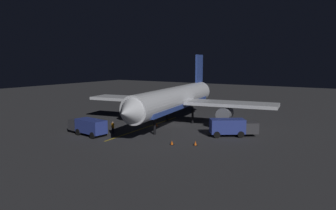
{
  "coord_description": "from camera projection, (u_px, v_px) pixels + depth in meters",
  "views": [
    {
      "loc": [
        -26.84,
        44.16,
        10.39
      ],
      "look_at": [
        0.0,
        2.0,
        3.5
      ],
      "focal_mm": 34.56,
      "sensor_mm": 36.0,
      "label": 1
    }
  ],
  "objects": [
    {
      "name": "ground_plane",
      "position": [
        175.0,
        125.0,
        52.62
      ],
      "size": [
        180.0,
        180.0,
        0.2
      ],
      "primitive_type": "cube",
      "color": "#323235"
    },
    {
      "name": "apron_guide_stripe",
      "position": [
        146.0,
        127.0,
        50.73
      ],
      "size": [
        1.68,
        20.38,
        0.01
      ],
      "primitive_type": "cube",
      "rotation": [
        0.0,
        0.0,
        0.07
      ],
      "color": "gold",
      "rests_on": "ground_plane"
    },
    {
      "name": "airliner",
      "position": [
        176.0,
        99.0,
        52.57
      ],
      "size": [
        32.13,
        34.18,
        11.51
      ],
      "color": "white",
      "rests_on": "ground_plane"
    },
    {
      "name": "baggage_truck",
      "position": [
        88.0,
        127.0,
        45.28
      ],
      "size": [
        6.66,
        2.92,
        2.28
      ],
      "color": "navy",
      "rests_on": "ground_plane"
    },
    {
      "name": "catering_truck",
      "position": [
        232.0,
        127.0,
        44.59
      ],
      "size": [
        6.48,
        5.41,
        2.4
      ],
      "color": "navy",
      "rests_on": "ground_plane"
    },
    {
      "name": "ground_crew_worker",
      "position": [
        113.0,
        128.0,
        46.2
      ],
      "size": [
        0.4,
        0.4,
        1.74
      ],
      "color": "black",
      "rests_on": "ground_plane"
    },
    {
      "name": "traffic_cone_near_left",
      "position": [
        172.0,
        143.0,
        40.15
      ],
      "size": [
        0.5,
        0.5,
        0.55
      ],
      "color": "#EA590F",
      "rests_on": "ground_plane"
    },
    {
      "name": "traffic_cone_near_right",
      "position": [
        140.0,
        122.0,
        53.51
      ],
      "size": [
        0.5,
        0.5,
        0.55
      ],
      "color": "#EA590F",
      "rests_on": "ground_plane"
    },
    {
      "name": "traffic_cone_under_wing",
      "position": [
        195.0,
        143.0,
        39.84
      ],
      "size": [
        0.5,
        0.5,
        0.55
      ],
      "color": "#EA590F",
      "rests_on": "ground_plane"
    },
    {
      "name": "traffic_cone_far",
      "position": [
        156.0,
        125.0,
        51.5
      ],
      "size": [
        0.5,
        0.5,
        0.55
      ],
      "color": "#EA590F",
      "rests_on": "ground_plane"
    }
  ]
}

